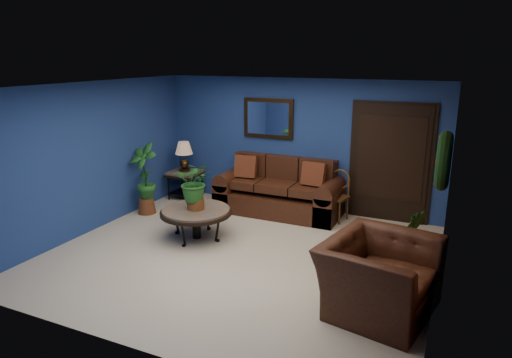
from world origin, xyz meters
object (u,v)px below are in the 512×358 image
at_px(coffee_table, 196,212).
at_px(end_table, 185,178).
at_px(sofa, 280,194).
at_px(table_lamp, 184,153).
at_px(armchair, 379,276).
at_px(side_chair, 337,192).

bearing_deg(coffee_table, end_table, 127.60).
distance_m(sofa, table_lamp, 2.21).
xyz_separation_m(coffee_table, armchair, (3.10, -0.99, -0.01)).
xyz_separation_m(end_table, armchair, (4.45, -2.75, -0.01)).
bearing_deg(armchair, coffee_table, 83.84).
bearing_deg(sofa, coffee_table, -113.04).
height_order(coffee_table, side_chair, side_chair).
xyz_separation_m(sofa, coffee_table, (-0.76, -1.80, 0.10)).
bearing_deg(table_lamp, end_table, 135.00).
bearing_deg(armchair, side_chair, 35.23).
height_order(sofa, coffee_table, sofa).
distance_m(side_chair, armchair, 3.07).
bearing_deg(side_chair, armchair, -55.19).
relative_size(table_lamp, armchair, 0.45).
bearing_deg(end_table, table_lamp, -45.00).
relative_size(end_table, side_chair, 0.69).
xyz_separation_m(sofa, side_chair, (1.10, 0.03, 0.17)).
bearing_deg(coffee_table, side_chair, 44.45).
bearing_deg(coffee_table, armchair, -17.71).
bearing_deg(side_chair, coffee_table, -124.42).
bearing_deg(side_chair, end_table, -167.69).
height_order(sofa, end_table, sofa).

